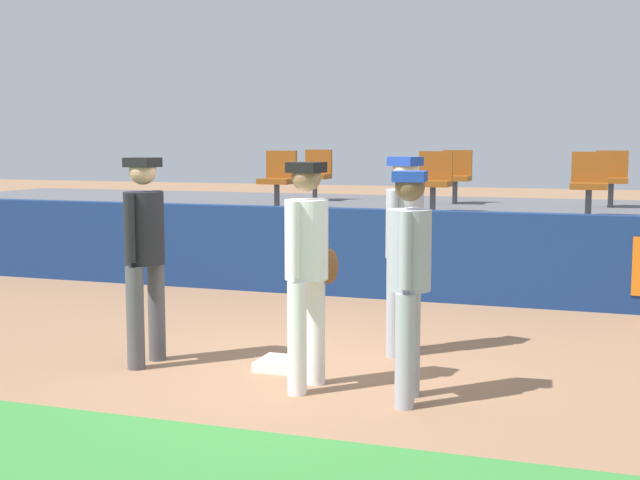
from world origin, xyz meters
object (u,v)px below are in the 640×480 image
at_px(seat_front_left, 279,176).
at_px(seat_back_right, 611,175).
at_px(seat_back_left, 316,172).
at_px(first_base, 282,364).
at_px(player_runner_visitor, 404,240).
at_px(seat_back_center, 456,174).
at_px(player_umpire, 144,246).
at_px(player_fielder_home, 308,259).
at_px(seat_front_right, 589,180).
at_px(seat_front_center, 434,178).
at_px(player_coach_visitor, 409,270).

bearing_deg(seat_front_left, seat_back_right, 21.33).
bearing_deg(seat_front_left, seat_back_left, 91.19).
relative_size(first_base, seat_back_right, 0.48).
height_order(player_runner_visitor, seat_back_left, seat_back_left).
height_order(seat_front_left, seat_back_center, same).
distance_m(player_runner_visitor, player_umpire, 2.31).
bearing_deg(seat_back_right, first_base, -111.21).
height_order(player_fielder_home, player_umpire, player_umpire).
bearing_deg(seat_front_right, seat_front_center, -180.00).
relative_size(seat_front_left, seat_back_center, 1.00).
xyz_separation_m(player_fielder_home, seat_back_right, (2.22, 7.24, 0.41)).
bearing_deg(seat_front_right, player_coach_visitor, -101.53).
bearing_deg(player_runner_visitor, seat_front_right, 177.13).
height_order(player_coach_visitor, seat_back_center, seat_back_center).
xyz_separation_m(first_base, seat_back_right, (2.62, 6.76, 1.40)).
xyz_separation_m(seat_front_left, seat_back_center, (2.29, 1.80, -0.00)).
relative_size(first_base, player_coach_visitor, 0.23).
height_order(player_fielder_home, player_coach_visitor, player_fielder_home).
relative_size(first_base, player_runner_visitor, 0.22).
distance_m(player_coach_visitor, seat_front_right, 5.65).
height_order(seat_back_left, seat_front_center, same).
xyz_separation_m(first_base, seat_back_left, (-2.02, 6.76, 1.40)).
bearing_deg(first_base, player_coach_visitor, -24.81).
bearing_deg(seat_back_center, seat_front_left, -141.85).
distance_m(player_coach_visitor, seat_front_center, 5.61).
height_order(seat_back_right, seat_front_right, same).
bearing_deg(seat_back_center, player_fielder_home, -89.22).
distance_m(player_runner_visitor, seat_front_right, 4.37).
relative_size(seat_back_right, seat_back_center, 1.00).
relative_size(player_umpire, seat_back_left, 2.14).
distance_m(seat_back_left, seat_back_center, 2.33).
bearing_deg(first_base, player_fielder_home, -50.04).
height_order(player_coach_visitor, player_umpire, player_umpire).
bearing_deg(player_umpire, seat_back_center, 171.94).
bearing_deg(player_runner_visitor, player_fielder_home, -1.16).
bearing_deg(player_runner_visitor, seat_front_left, -127.96).
xyz_separation_m(player_runner_visitor, seat_back_right, (1.77, 5.88, 0.39)).
distance_m(first_base, player_umpire, 1.56).
xyz_separation_m(player_umpire, seat_front_center, (1.48, 5.19, 0.39)).
relative_size(seat_front_center, seat_front_left, 1.00).
relative_size(player_coach_visitor, player_umpire, 0.96).
bearing_deg(seat_front_left, seat_back_center, 38.15).
bearing_deg(player_umpire, seat_front_left, -167.22).
distance_m(player_fielder_home, seat_front_right, 5.79).
relative_size(player_fielder_home, seat_front_center, 2.11).
xyz_separation_m(seat_back_left, seat_front_left, (0.04, -1.80, 0.00)).
distance_m(player_runner_visitor, seat_front_left, 4.99).
xyz_separation_m(player_fielder_home, player_runner_visitor, (0.45, 1.35, 0.02)).
xyz_separation_m(player_runner_visitor, seat_back_center, (-0.55, 5.88, 0.39)).
relative_size(seat_back_right, seat_front_center, 1.00).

